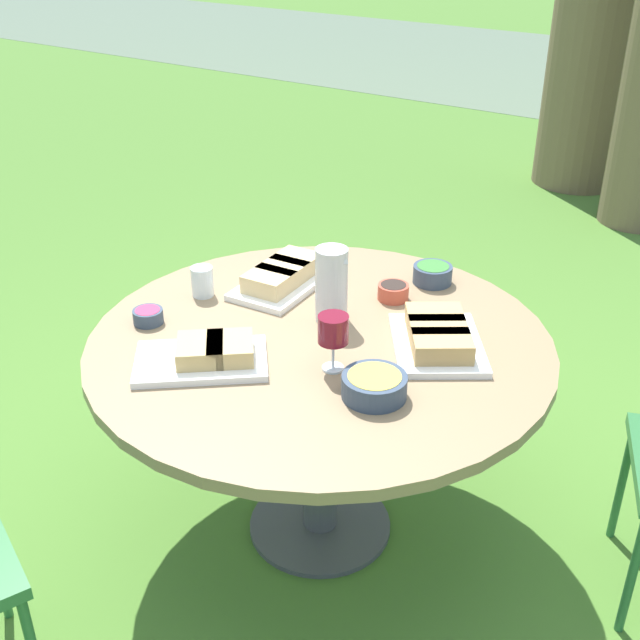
# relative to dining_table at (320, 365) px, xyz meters

# --- Properties ---
(ground_plane) EXTENTS (40.00, 40.00, 0.00)m
(ground_plane) POSITION_rel_dining_table_xyz_m (0.00, 0.00, -0.63)
(ground_plane) COLOR #4C7A2D
(dining_table) EXTENTS (1.35, 1.35, 0.72)m
(dining_table) POSITION_rel_dining_table_xyz_m (0.00, 0.00, 0.00)
(dining_table) COLOR #4C4C51
(dining_table) RESTS_ON ground_plane
(water_pitcher) EXTENTS (0.10, 0.10, 0.23)m
(water_pitcher) POSITION_rel_dining_table_xyz_m (-0.04, 0.11, 0.21)
(water_pitcher) COLOR silver
(water_pitcher) RESTS_ON dining_table
(wine_glass) EXTENTS (0.08, 0.08, 0.16)m
(wine_glass) POSITION_rel_dining_table_xyz_m (0.12, -0.12, 0.21)
(wine_glass) COLOR silver
(wine_glass) RESTS_ON dining_table
(platter_bread_main) EXTENTS (0.42, 0.40, 0.07)m
(platter_bread_main) POSITION_rel_dining_table_xyz_m (-0.17, -0.29, 0.12)
(platter_bread_main) COLOR white
(platter_bread_main) RESTS_ON dining_table
(platter_charcuterie) EXTENTS (0.40, 0.42, 0.08)m
(platter_charcuterie) POSITION_rel_dining_table_xyz_m (0.30, 0.14, 0.13)
(platter_charcuterie) COLOR white
(platter_charcuterie) RESTS_ON dining_table
(platter_sandwich_side) EXTENTS (0.24, 0.38, 0.08)m
(platter_sandwich_side) POSITION_rel_dining_table_xyz_m (-0.29, 0.22, 0.13)
(platter_sandwich_side) COLOR white
(platter_sandwich_side) RESTS_ON dining_table
(bowl_fries) EXTENTS (0.17, 0.17, 0.06)m
(bowl_fries) POSITION_rel_dining_table_xyz_m (0.28, -0.17, 0.13)
(bowl_fries) COLOR #334256
(bowl_fries) RESTS_ON dining_table
(bowl_salad) EXTENTS (0.13, 0.13, 0.06)m
(bowl_salad) POSITION_rel_dining_table_xyz_m (0.10, 0.51, 0.12)
(bowl_salad) COLOR #334256
(bowl_salad) RESTS_ON dining_table
(bowl_olives) EXTENTS (0.10, 0.10, 0.05)m
(bowl_olives) POSITION_rel_dining_table_xyz_m (0.05, 0.34, 0.12)
(bowl_olives) COLOR #B74733
(bowl_olives) RESTS_ON dining_table
(bowl_dip_red) EXTENTS (0.09, 0.09, 0.04)m
(bowl_dip_red) POSITION_rel_dining_table_xyz_m (-0.48, -0.21, 0.12)
(bowl_dip_red) COLOR #334256
(bowl_dip_red) RESTS_ON dining_table
(cup_water_near) EXTENTS (0.07, 0.07, 0.10)m
(cup_water_near) POSITION_rel_dining_table_xyz_m (-0.47, 0.02, 0.14)
(cup_water_near) COLOR silver
(cup_water_near) RESTS_ON dining_table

